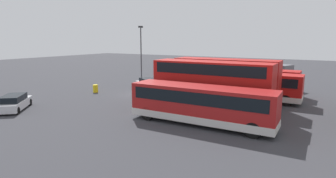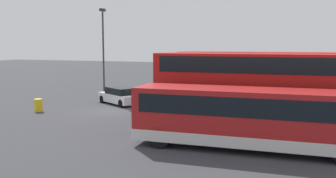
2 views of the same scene
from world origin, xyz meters
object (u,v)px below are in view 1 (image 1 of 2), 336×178
object	(u,v)px
box_truck_blue	(263,74)
car_small_green	(14,103)
bus_double_decker_third	(225,80)
bus_single_deck_near_end	(249,80)
bus_single_deck_fifth	(201,104)
waste_bin_yellow	(95,89)
car_hatchback_silver	(148,84)
bus_single_deck_second	(243,84)
bus_double_decker_fourth	(211,85)
lamp_post_tall	(141,51)

from	to	relation	value
box_truck_blue	car_small_green	xyz separation A→B (m)	(24.51, -17.02, -1.01)
box_truck_blue	bus_double_decker_third	bearing A→B (deg)	-4.72
bus_single_deck_near_end	bus_double_decker_third	size ratio (longest dim) A/B	1.10
bus_single_deck_fifth	car_small_green	size ratio (longest dim) A/B	2.43
bus_single_deck_near_end	bus_single_deck_fifth	xyz separation A→B (m)	(14.30, 0.03, 0.00)
bus_single_deck_fifth	waste_bin_yellow	size ratio (longest dim) A/B	11.84
bus_single_deck_near_end	car_hatchback_silver	xyz separation A→B (m)	(4.01, -12.00, -0.92)
waste_bin_yellow	box_truck_blue	bearing A→B (deg)	130.95
bus_single_deck_second	bus_double_decker_fourth	xyz separation A→B (m)	(6.96, -0.92, 0.82)
bus_single_deck_fifth	box_truck_blue	distance (m)	19.69
lamp_post_tall	waste_bin_yellow	world-z (taller)	lamp_post_tall
box_truck_blue	lamp_post_tall	size ratio (longest dim) A/B	0.96
car_hatchback_silver	waste_bin_yellow	distance (m)	6.70
bus_single_deck_fifth	box_truck_blue	world-z (taller)	box_truck_blue
bus_single_deck_near_end	car_small_green	bearing A→B (deg)	-40.78
car_hatchback_silver	bus_single_deck_near_end	bearing A→B (deg)	108.47
bus_single_deck_near_end	lamp_post_tall	world-z (taller)	lamp_post_tall
car_hatchback_silver	waste_bin_yellow	xyz separation A→B (m)	(5.17, -4.25, -0.22)
bus_single_deck_near_end	bus_double_decker_fourth	size ratio (longest dim) A/B	1.06
bus_double_decker_third	box_truck_blue	xyz separation A→B (m)	(-12.63, 1.04, -0.74)
bus_single_deck_second	box_truck_blue	size ratio (longest dim) A/B	1.50
bus_double_decker_third	car_hatchback_silver	size ratio (longest dim) A/B	2.23
bus_single_deck_fifth	car_small_green	distance (m)	17.24
car_small_green	waste_bin_yellow	size ratio (longest dim) A/B	4.86
bus_double_decker_third	bus_single_deck_fifth	world-z (taller)	bus_double_decker_third
box_truck_blue	car_hatchback_silver	size ratio (longest dim) A/B	1.73
bus_single_deck_near_end	bus_double_decker_fourth	bearing A→B (deg)	-3.22
car_small_green	bus_single_deck_second	bearing A→B (deg)	132.48
car_hatchback_silver	lamp_post_tall	bearing A→B (deg)	-131.45
bus_single_deck_near_end	car_hatchback_silver	distance (m)	12.69
bus_double_decker_fourth	car_small_green	size ratio (longest dim) A/B	2.28
box_truck_blue	bus_single_deck_fifth	bearing A→B (deg)	-1.44
bus_single_deck_second	car_small_green	world-z (taller)	bus_single_deck_second
bus_double_decker_fourth	waste_bin_yellow	size ratio (longest dim) A/B	11.09
bus_single_deck_fifth	car_small_green	bearing A→B (deg)	-73.72
bus_double_decker_third	waste_bin_yellow	size ratio (longest dim) A/B	10.69
bus_single_deck_second	bus_single_deck_fifth	xyz separation A→B (m)	(10.57, -0.29, -0.00)
bus_double_decker_third	bus_double_decker_fourth	xyz separation A→B (m)	(3.44, -0.08, 0.00)
car_small_green	lamp_post_tall	bearing A→B (deg)	175.02
lamp_post_tall	bus_single_deck_near_end	bearing A→B (deg)	95.36
bus_double_decker_third	box_truck_blue	distance (m)	12.69
bus_double_decker_third	waste_bin_yellow	bearing A→B (deg)	-83.00
bus_single_deck_near_end	waste_bin_yellow	xyz separation A→B (m)	(9.18, -16.25, -1.15)
bus_single_deck_fifth	lamp_post_tall	xyz separation A→B (m)	(-12.90, -14.98, 3.19)
bus_single_deck_second	bus_single_deck_near_end	bearing A→B (deg)	-175.14
box_truck_blue	car_hatchback_silver	bearing A→B (deg)	-53.16
bus_double_decker_fourth	bus_double_decker_third	bearing A→B (deg)	178.67
bus_single_deck_near_end	car_hatchback_silver	bearing A→B (deg)	-71.53
box_truck_blue	waste_bin_yellow	xyz separation A→B (m)	(14.56, -16.77, -1.23)
bus_single_deck_near_end	waste_bin_yellow	world-z (taller)	bus_single_deck_near_end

